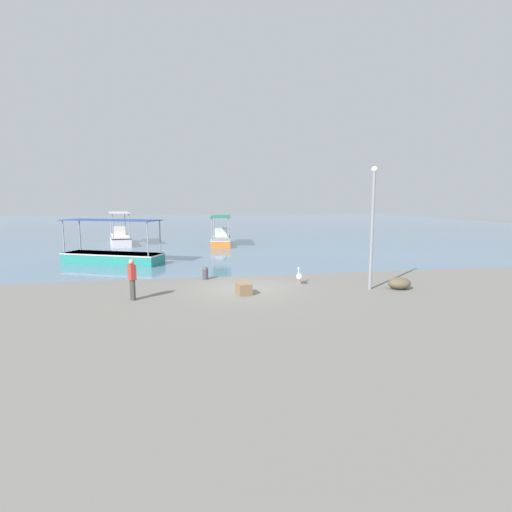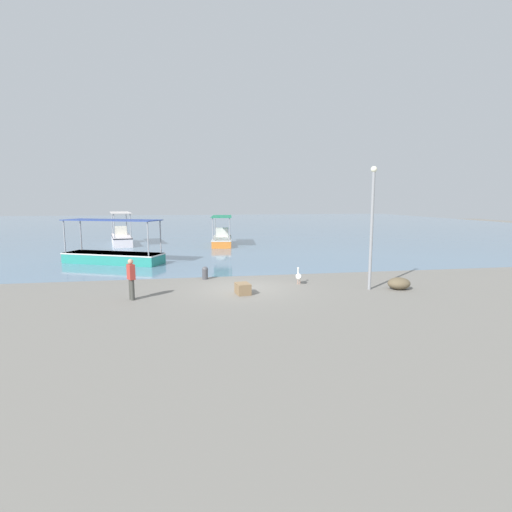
# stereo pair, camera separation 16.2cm
# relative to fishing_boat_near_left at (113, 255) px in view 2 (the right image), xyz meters

# --- Properties ---
(ground) EXTENTS (120.00, 120.00, 0.00)m
(ground) POSITION_rel_fishing_boat_near_left_xyz_m (7.19, -8.81, -0.53)
(ground) COLOR slate
(harbor_water) EXTENTS (110.00, 90.00, 0.00)m
(harbor_water) POSITION_rel_fishing_boat_near_left_xyz_m (7.19, 39.19, -0.53)
(harbor_water) COLOR slate
(harbor_water) RESTS_ON ground
(fishing_boat_near_left) EXTENTS (6.68, 4.40, 2.81)m
(fishing_boat_near_left) POSITION_rel_fishing_boat_near_left_xyz_m (0.00, 0.00, 0.00)
(fishing_boat_near_left) COLOR teal
(fishing_boat_near_left) RESTS_ON harbor_water
(fishing_boat_outer) EXTENTS (2.78, 6.31, 2.94)m
(fishing_boat_outer) POSITION_rel_fishing_boat_near_left_xyz_m (-1.22, 11.51, 0.12)
(fishing_boat_outer) COLOR white
(fishing_boat_outer) RESTS_ON harbor_water
(fishing_boat_near_right) EXTENTS (2.35, 5.89, 2.61)m
(fishing_boat_near_right) POSITION_rel_fishing_boat_near_left_xyz_m (7.88, 9.42, 0.05)
(fishing_boat_near_right) COLOR orange
(fishing_boat_near_right) RESTS_ON harbor_water
(pelican) EXTENTS (0.30, 0.80, 0.80)m
(pelican) POSITION_rel_fishing_boat_near_left_xyz_m (10.00, -8.30, -0.16)
(pelican) COLOR #E0997A
(pelican) RESTS_ON ground
(lamp_post) EXTENTS (0.28, 0.28, 5.53)m
(lamp_post) POSITION_rel_fishing_boat_near_left_xyz_m (12.84, -10.03, 2.59)
(lamp_post) COLOR gray
(lamp_post) RESTS_ON ground
(mooring_bollard) EXTENTS (0.31, 0.31, 0.67)m
(mooring_bollard) POSITION_rel_fishing_boat_near_left_xyz_m (5.56, -6.33, -0.18)
(mooring_bollard) COLOR #47474C
(mooring_bollard) RESTS_ON ground
(fisherman_standing) EXTENTS (0.38, 0.46, 1.69)m
(fisherman_standing) POSITION_rel_fishing_boat_near_left_xyz_m (2.40, -10.11, 0.37)
(fisherman_standing) COLOR #41423D
(fisherman_standing) RESTS_ON ground
(net_pile) EXTENTS (1.03, 0.88, 0.55)m
(net_pile) POSITION_rel_fishing_boat_near_left_xyz_m (14.19, -10.23, -0.26)
(net_pile) COLOR brown
(net_pile) RESTS_ON ground
(cargo_crate) EXTENTS (0.66, 0.85, 0.48)m
(cargo_crate) POSITION_rel_fishing_boat_near_left_xyz_m (7.02, -9.92, -0.29)
(cargo_crate) COLOR olive
(cargo_crate) RESTS_ON ground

